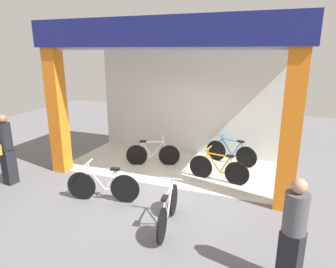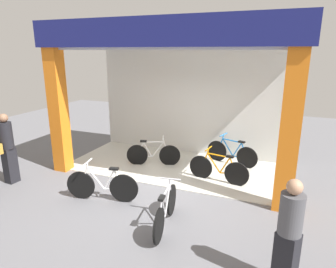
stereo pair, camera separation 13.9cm
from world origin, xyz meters
name	(u,v)px [view 1 (the left image)]	position (x,y,z in m)	size (l,w,h in m)	color
ground_plane	(158,186)	(0.00, 0.00, 0.00)	(20.22, 20.22, 0.00)	slate
shop_facade	(179,92)	(0.00, 1.53, 2.12)	(6.31, 3.06, 3.91)	beige
bicycle_inside_0	(153,154)	(-0.67, 1.22, 0.34)	(1.47, 0.58, 0.85)	black
bicycle_inside_1	(219,169)	(1.32, 0.80, 0.34)	(1.55, 0.43, 0.85)	black
bicycle_inside_2	(231,153)	(1.40, 2.14, 0.35)	(1.52, 0.53, 0.86)	black
bicycle_parked_0	(168,210)	(0.86, -1.55, 0.35)	(0.43, 1.57, 0.87)	black
bicycle_parked_1	(103,186)	(-0.83, -1.11, 0.36)	(1.61, 0.49, 0.90)	black
pedestrian_1	(293,233)	(2.96, -2.29, 0.84)	(0.42, 0.42, 1.64)	black
pedestrian_2	(6,149)	(-3.50, -1.17, 0.91)	(0.33, 0.58, 1.76)	black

